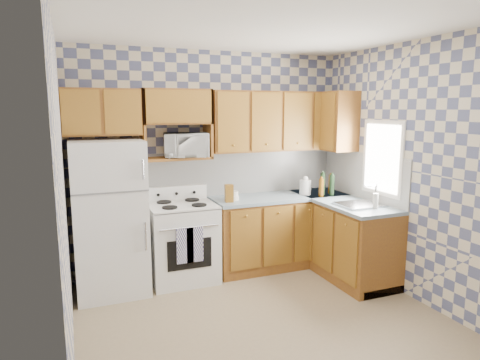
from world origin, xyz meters
The scene contains 30 objects.
floor centered at (0.00, 0.00, 0.00)m, with size 3.40×3.40×0.00m, color #847054.
back_wall centered at (0.00, 1.60, 1.35)m, with size 3.40×0.02×2.70m, color #50577E.
right_wall centered at (1.70, 0.00, 1.35)m, with size 0.02×3.20×2.70m, color #50577E.
backsplash_back centered at (0.40, 1.59, 1.20)m, with size 2.60×0.01×0.56m, color white.
backsplash_right centered at (1.69, 0.80, 1.20)m, with size 0.01×1.60×0.56m, color white.
refrigerator centered at (-1.27, 1.25, 0.84)m, with size 0.75×0.70×1.68m, color white.
stove_body centered at (-0.47, 1.28, 0.45)m, with size 0.76×0.65×0.90m, color white.
cooktop centered at (-0.47, 1.28, 0.91)m, with size 0.76×0.65×0.03m, color silver.
backguard centered at (-0.47, 1.55, 1.00)m, with size 0.76×0.08×0.17m, color white.
dish_towel_left centered at (-0.52, 0.93, 0.53)m, with size 0.19×0.03×0.40m, color navy.
dish_towel_right centered at (-0.41, 0.93, 0.53)m, with size 0.19×0.03×0.40m, color navy.
base_cabinets_back centered at (0.82, 1.30, 0.44)m, with size 1.75×0.60×0.88m, color brown.
base_cabinets_right centered at (1.40, 0.80, 0.44)m, with size 0.60×1.60×0.88m, color brown.
countertop_back centered at (0.82, 1.30, 0.90)m, with size 1.77×0.63×0.04m, color slate.
countertop_right centered at (1.40, 0.80, 0.90)m, with size 0.63×1.60×0.04m, color slate.
upper_cabinets_back centered at (0.82, 1.44, 1.85)m, with size 1.75×0.33×0.74m, color brown.
upper_cabinets_fridge centered at (-1.29, 1.44, 1.97)m, with size 0.82×0.33×0.50m, color brown.
upper_cabinets_right centered at (1.53, 1.25, 1.85)m, with size 0.33×0.70×0.74m, color brown.
microwave_shelf centered at (-0.47, 1.44, 1.44)m, with size 0.80×0.33×0.03m, color brown.
microwave centered at (-0.37, 1.39, 1.59)m, with size 0.50×0.34×0.28m, color white.
sink centered at (1.40, 0.45, 0.93)m, with size 0.48×0.40×0.03m, color #B7B7BC.
window centered at (1.69, 0.45, 1.45)m, with size 0.02×0.66×0.86m, color white.
bottle_0 centered at (1.34, 1.13, 1.06)m, with size 0.06×0.06×0.28m, color black.
bottle_1 centered at (1.44, 1.07, 1.05)m, with size 0.06×0.06×0.26m, color black.
bottle_2 centered at (1.49, 1.17, 1.04)m, with size 0.06×0.06×0.24m, color #663B0C.
bottle_3 centered at (1.27, 1.05, 1.03)m, with size 0.06×0.06×0.22m, color #663B0C.
knife_block centered at (0.08, 1.18, 1.02)m, with size 0.09×0.09×0.21m, color brown.
electric_kettle centered at (1.15, 1.23, 1.01)m, with size 0.15×0.15×0.18m, color white.
food_containers centered at (0.16, 1.27, 0.97)m, with size 0.16×0.16×0.11m, color beige, non-canonical shape.
soap_bottle centered at (1.46, 0.26, 1.01)m, with size 0.06×0.06×0.17m, color beige.
Camera 1 is at (-1.63, -3.45, 2.01)m, focal length 32.00 mm.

